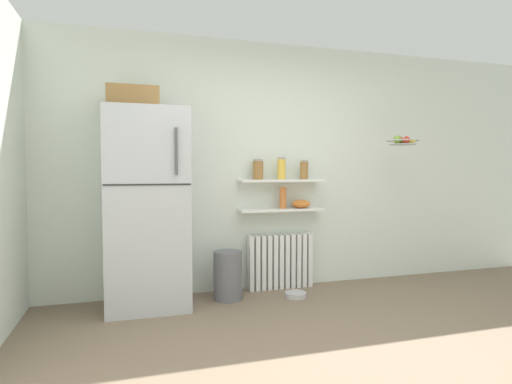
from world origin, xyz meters
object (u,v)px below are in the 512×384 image
(radiator, at_px, (280,261))
(pet_food_bowl, at_px, (296,295))
(storage_jar_1, at_px, (281,169))
(storage_jar_2, at_px, (304,170))
(trash_bin, at_px, (228,275))
(hanging_fruit_basket, at_px, (402,141))
(vase, at_px, (283,198))
(refrigerator, at_px, (146,205))
(shelf_bowl, at_px, (301,204))
(storage_jar_0, at_px, (258,170))

(radiator, distance_m, pet_food_bowl, 0.45)
(storage_jar_1, bearing_deg, radiator, 90.00)
(storage_jar_1, xyz_separation_m, storage_jar_2, (0.26, 0.00, -0.01))
(radiator, bearing_deg, trash_bin, -160.39)
(storage_jar_1, height_order, pet_food_bowl, storage_jar_1)
(storage_jar_2, relative_size, trash_bin, 0.44)
(radiator, relative_size, storage_jar_2, 3.43)
(radiator, xyz_separation_m, hanging_fruit_basket, (1.24, -0.35, 1.28))
(vase, height_order, trash_bin, vase)
(refrigerator, bearing_deg, shelf_bowl, 7.09)
(hanging_fruit_basket, bearing_deg, trash_bin, 176.06)
(shelf_bowl, bearing_deg, vase, 180.00)
(storage_jar_1, bearing_deg, storage_jar_0, 180.00)
(storage_jar_0, xyz_separation_m, pet_food_bowl, (0.29, -0.33, -1.24))
(storage_jar_0, relative_size, storage_jar_2, 1.02)
(hanging_fruit_basket, bearing_deg, vase, 165.32)
(storage_jar_2, xyz_separation_m, vase, (-0.24, -0.00, -0.30))
(shelf_bowl, bearing_deg, hanging_fruit_basket, -17.51)
(radiator, xyz_separation_m, vase, (0.02, -0.03, 0.68))
(vase, height_order, shelf_bowl, vase)
(shelf_bowl, distance_m, trash_bin, 1.10)
(radiator, relative_size, vase, 3.11)
(refrigerator, xyz_separation_m, vase, (1.40, 0.20, 0.03))
(refrigerator, height_order, pet_food_bowl, refrigerator)
(radiator, relative_size, pet_food_bowl, 3.32)
(storage_jar_0, distance_m, storage_jar_1, 0.26)
(storage_jar_2, height_order, vase, storage_jar_2)
(storage_jar_2, height_order, pet_food_bowl, storage_jar_2)
(radiator, bearing_deg, refrigerator, -170.55)
(storage_jar_0, height_order, pet_food_bowl, storage_jar_0)
(pet_food_bowl, bearing_deg, vase, 92.66)
(storage_jar_1, bearing_deg, pet_food_bowl, -84.33)
(radiator, height_order, vase, vase)
(pet_food_bowl, bearing_deg, refrigerator, 174.87)
(storage_jar_0, bearing_deg, vase, 0.00)
(vase, bearing_deg, radiator, 120.04)
(refrigerator, distance_m, hanging_fruit_basket, 2.70)
(radiator, xyz_separation_m, shelf_bowl, (0.23, -0.03, 0.61))
(refrigerator, relative_size, hanging_fruit_basket, 5.85)
(trash_bin, xyz_separation_m, hanging_fruit_basket, (1.87, -0.13, 1.33))
(hanging_fruit_basket, bearing_deg, storage_jar_1, 165.52)
(hanging_fruit_basket, bearing_deg, refrigerator, 177.37)
(storage_jar_1, bearing_deg, trash_bin, -162.87)
(shelf_bowl, relative_size, trash_bin, 0.42)
(storage_jar_0, xyz_separation_m, hanging_fruit_basket, (1.50, -0.32, 0.30))
(vase, xyz_separation_m, hanging_fruit_basket, (1.23, -0.32, 0.60))
(hanging_fruit_basket, bearing_deg, shelf_bowl, 162.49)
(pet_food_bowl, distance_m, hanging_fruit_basket, 1.96)
(trash_bin, bearing_deg, hanging_fruit_basket, -3.94)
(storage_jar_2, bearing_deg, hanging_fruit_basket, -18.05)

